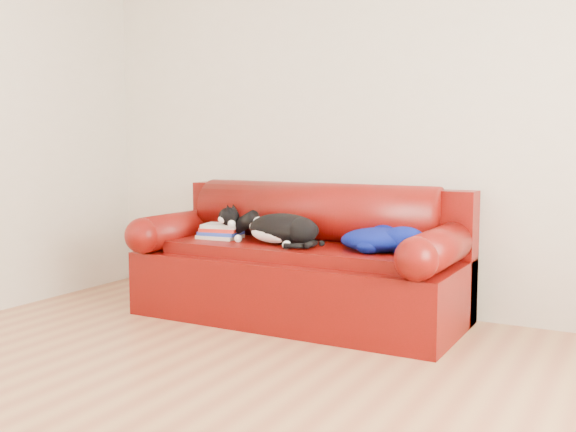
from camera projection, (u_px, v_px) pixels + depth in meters
The scene contains 7 objects.
ground at pixel (210, 406), 2.94m from camera, with size 4.50×4.50×0.00m, color #96583C.
room_shell at pixel (232, 14), 2.72m from camera, with size 4.52×4.02×2.61m.
sofa_base at pixel (299, 283), 4.39m from camera, with size 2.10×0.90×0.50m.
sofa_back at pixel (315, 232), 4.57m from camera, with size 2.10×1.01×0.88m.
book_stack at pixel (221, 231), 4.58m from camera, with size 0.29×0.24×0.10m.
cat at pixel (282, 230), 4.29m from camera, with size 0.66×0.38×0.25m.
blanket at pixel (381, 239), 4.06m from camera, with size 0.61×0.50×0.17m.
Camera 1 is at (1.66, -2.32, 1.15)m, focal length 42.00 mm.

